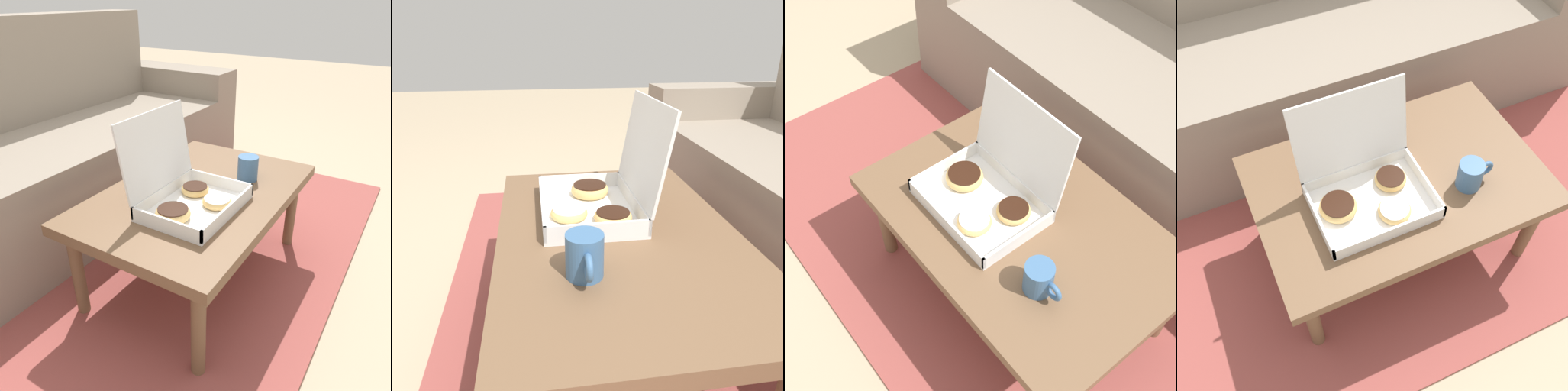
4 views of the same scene
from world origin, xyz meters
The scene contains 5 objects.
ground_plane centered at (0.00, 0.00, 0.00)m, with size 12.00×12.00×0.00m, color tan.
area_rug centered at (0.00, 0.30, 0.01)m, with size 2.47×1.80×0.01m, color #994742.
coffee_table centered at (0.00, -0.07, 0.34)m, with size 0.91×0.60×0.38m.
pastry_box centered at (-0.12, -0.10, 0.44)m, with size 0.35×0.31×0.31m.
coffee_mug centered at (0.19, -0.18, 0.43)m, with size 0.12×0.08×0.09m.
Camera 3 is at (0.66, -0.75, 1.63)m, focal length 50.00 mm.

